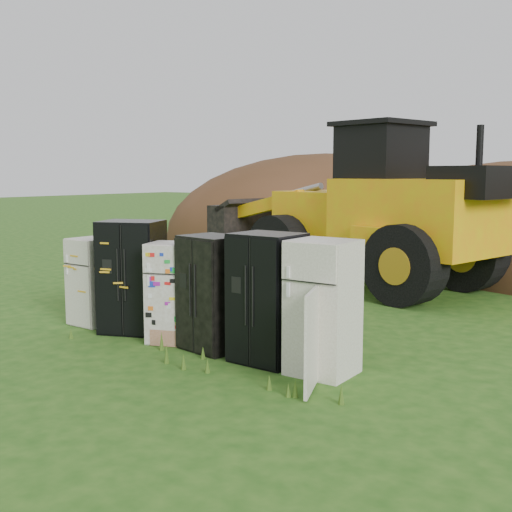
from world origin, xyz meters
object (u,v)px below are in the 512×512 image
(fridge_black_side, at_px, (132,277))
(fridge_open_door, at_px, (323,307))
(fridge_sticker, at_px, (172,292))
(fridge_black_right, at_px, (267,298))
(fridge_leftmost, at_px, (93,281))
(fridge_dark_mid, at_px, (213,293))
(wheel_loader, at_px, (348,205))

(fridge_black_side, xyz_separation_m, fridge_open_door, (3.89, -0.07, -0.04))
(fridge_sticker, bearing_deg, fridge_black_right, -22.03)
(fridge_open_door, bearing_deg, fridge_leftmost, 177.90)
(fridge_dark_mid, bearing_deg, fridge_black_right, 6.98)
(fridge_sticker, distance_m, fridge_dark_mid, 0.84)
(fridge_sticker, relative_size, fridge_open_door, 0.88)
(fridge_black_right, bearing_deg, fridge_open_door, -0.41)
(fridge_dark_mid, height_order, fridge_black_right, fridge_black_right)
(fridge_black_right, bearing_deg, fridge_black_side, 179.37)
(fridge_open_door, bearing_deg, fridge_black_side, 177.15)
(fridge_leftmost, distance_m, fridge_dark_mid, 2.87)
(fridge_dark_mid, bearing_deg, fridge_open_door, 7.33)
(fridge_leftmost, xyz_separation_m, fridge_sticker, (2.03, -0.02, 0.02))
(wheel_loader, bearing_deg, fridge_leftmost, -91.17)
(wheel_loader, bearing_deg, fridge_black_side, -82.90)
(fridge_black_side, relative_size, wheel_loader, 0.24)
(fridge_leftmost, height_order, fridge_black_right, fridge_black_right)
(fridge_leftmost, relative_size, fridge_open_door, 0.85)
(fridge_black_side, relative_size, fridge_black_right, 1.02)
(fridge_sticker, distance_m, wheel_loader, 6.90)
(fridge_leftmost, bearing_deg, wheel_loader, 76.64)
(fridge_leftmost, distance_m, fridge_black_right, 3.95)
(fridge_black_right, distance_m, wheel_loader, 7.26)
(fridge_black_side, distance_m, wheel_loader, 6.82)
(fridge_black_side, distance_m, fridge_black_right, 2.94)
(fridge_black_side, bearing_deg, fridge_dark_mid, -24.60)
(fridge_black_side, height_order, fridge_black_right, fridge_black_side)
(fridge_leftmost, distance_m, wheel_loader, 7.05)
(fridge_leftmost, bearing_deg, fridge_black_right, -0.57)
(wheel_loader, bearing_deg, fridge_open_door, -52.07)
(fridge_leftmost, xyz_separation_m, fridge_dark_mid, (2.87, 0.02, 0.11))
(fridge_black_right, bearing_deg, fridge_sticker, -179.24)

